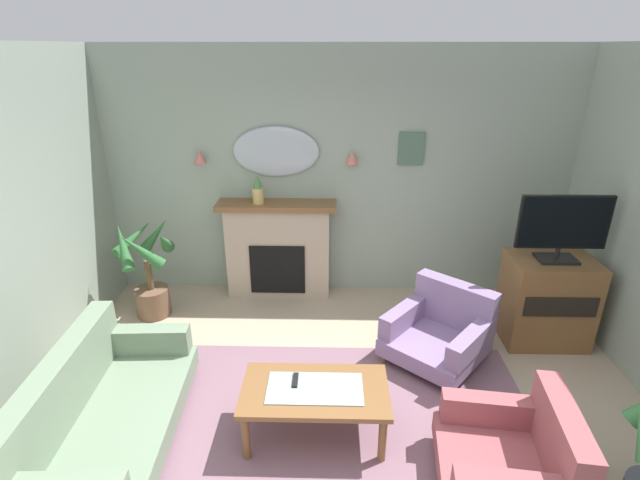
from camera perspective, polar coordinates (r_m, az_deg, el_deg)
floor at (r=3.79m, az=2.15°, el=-26.15°), size 6.29×6.40×0.10m
wall_back at (r=5.43m, az=2.11°, el=7.86°), size 6.29×0.10×2.84m
patterned_rug at (r=3.88m, az=2.14°, el=-23.39°), size 3.20×2.40×0.01m
fireplace at (r=5.53m, az=-5.13°, el=-1.25°), size 1.36×0.36×1.16m
mantel_vase_centre at (r=5.28m, az=-7.60°, el=6.02°), size 0.12×0.12×0.34m
wall_mirror at (r=5.32m, az=-5.39°, el=10.68°), size 0.96×0.06×0.56m
wall_sconce_left at (r=5.45m, az=-14.47°, el=9.82°), size 0.14×0.14×0.14m
wall_sconce_right at (r=5.25m, az=3.97°, el=10.01°), size 0.14×0.14×0.14m
framed_picture at (r=5.36m, az=11.06°, el=10.89°), size 0.28×0.03×0.36m
coffee_table at (r=3.68m, az=-0.62°, el=-18.36°), size 1.10×0.60×0.45m
tv_remote at (r=3.70m, az=-3.03°, el=-16.75°), size 0.04×0.16×0.02m
floral_couch at (r=4.00m, az=-25.36°, el=-18.32°), size 0.95×1.76×0.76m
armchair_in_corner at (r=3.62m, az=22.80°, el=-23.14°), size 0.91×0.90×0.71m
armchair_by_coffee_table at (r=4.66m, az=14.53°, el=-10.55°), size 1.14×1.14×0.71m
tv_cabinet at (r=5.22m, az=25.90°, el=-6.62°), size 0.80×0.57×0.90m
tv_flatscreen at (r=4.90m, az=27.55°, el=1.46°), size 0.84×0.24×0.65m
potted_plant_corner_palm at (r=5.42m, az=-20.25°, el=-3.56°), size 0.70×0.71×1.12m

